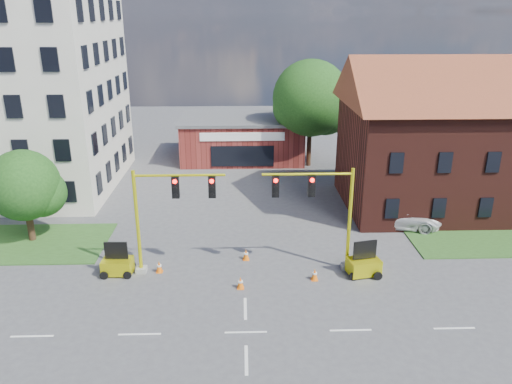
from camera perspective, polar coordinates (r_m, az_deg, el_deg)
ground at (r=24.51m, az=-1.18°, el=-15.73°), size 120.00×120.00×0.00m
lane_markings at (r=22.14m, az=-1.08°, el=-20.25°), size 60.00×36.00×0.01m
brick_shop at (r=51.35m, az=-1.60°, el=6.27°), size 12.40×8.40×4.30m
townhouse_row at (r=41.10m, az=24.61°, el=6.39°), size 21.00×11.00×11.50m
tree_large at (r=48.18m, az=6.70°, el=10.29°), size 7.59×7.23×10.22m
tree_nw_front at (r=35.04m, az=-24.59°, el=0.49°), size 4.80×4.57×6.16m
signal_mast_west at (r=28.23m, az=-10.26°, el=-1.95°), size 5.30×0.60×6.20m
signal_mast_east at (r=28.27m, az=7.49°, el=-1.76°), size 5.30×0.60×6.20m
trailer_west at (r=30.02m, az=-15.55°, el=-7.99°), size 1.74×1.20×1.93m
trailer_east at (r=29.52m, az=12.20°, el=-8.12°), size 1.99×1.53×2.02m
cone_a at (r=29.79m, az=-11.00°, el=-8.40°), size 0.40×0.40×0.70m
cone_b at (r=30.63m, az=-1.16°, el=-7.17°), size 0.40×0.40×0.70m
cone_c at (r=27.69m, az=-1.79°, el=-10.33°), size 0.40×0.40×0.70m
cone_d at (r=28.65m, az=6.72°, el=-9.35°), size 0.40×0.40×0.70m
pickup_white at (r=36.48m, az=16.07°, el=-2.61°), size 6.13×3.81×1.58m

